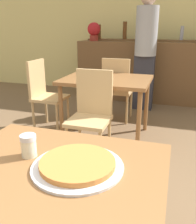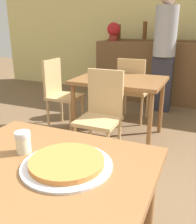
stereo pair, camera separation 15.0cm
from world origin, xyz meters
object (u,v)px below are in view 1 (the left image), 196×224
Objects in this scene: cheese_shaker at (29,145)px; potted_plant at (94,31)px; pizza_tray at (78,165)px; chair_far_side_left at (44,91)px; person_standing at (146,47)px; chair_far_side_back at (117,86)px; chair_far_side_front at (91,110)px.

potted_plant reaches higher than cheese_shaker.
cheese_shaker reaches higher than pizza_tray.
potted_plant is at bearing -3.12° from chair_far_side_left.
cheese_shaker is at bearing -92.43° from person_standing.
chair_far_side_back is 2.79× the size of potted_plant.
cheese_shaker is (1.00, -1.90, 0.27)m from chair_far_side_left.
chair_far_side_back is 1.00× the size of chair_far_side_left.
chair_far_side_front is at bearing 90.00° from chair_far_side_back.
chair_far_side_back is at bearing -111.94° from person_standing.
chair_far_side_back is 1.62m from potted_plant.
pizza_tray is at bearing -73.42° from chair_far_side_front.
chair_far_side_left is at bearing 146.67° from chair_far_side_front.
pizza_tray is at bearing -6.58° from cheese_shaker.
potted_plant is (0.10, 1.79, 0.73)m from chair_far_side_left.
person_standing is at bearing 81.13° from chair_far_side_front.
pizza_tray is (0.41, -2.49, 0.23)m from chair_far_side_back.
chair_far_side_back is 8.40× the size of cheese_shaker.
potted_plant reaches higher than chair_far_side_front.
cheese_shaker is (0.15, -2.46, 0.27)m from chair_far_side_back.
cheese_shaker is at bearing -152.37° from chair_far_side_left.
chair_far_side_front is 8.40× the size of cheese_shaker.
chair_far_side_front is 1.45m from pizza_tray.
pizza_tray is 3.73× the size of cheese_shaker.
pizza_tray is (0.41, -1.38, 0.23)m from chair_far_side_front.
person_standing is at bearing -27.17° from potted_plant.
potted_plant is at bearing 152.83° from person_standing.
chair_far_side_front is at bearing 96.33° from cheese_shaker.
chair_far_side_left is at bearing -131.88° from person_standing.
chair_far_side_left is 2.32m from pizza_tray.
chair_far_side_left reaches higher than pizza_tray.
chair_far_side_back is at bearing -56.67° from chair_far_side_left.
person_standing reaches higher than pizza_tray.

